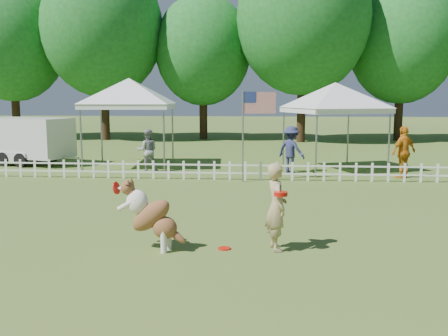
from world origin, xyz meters
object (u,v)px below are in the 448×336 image
object	(u,v)px
dog	(152,216)
spectator_b	(291,150)
cargo_trailer	(28,141)
flag_pole	(243,136)
handler	(276,207)
frisbee_on_turf	(224,248)
spectator_c	(404,152)
canopy_tent_left	(130,124)
canopy_tent_right	(334,128)
spectator_a	(148,150)

from	to	relation	value
dog	spectator_b	xyz separation A→B (m)	(2.87, 9.24, 0.21)
cargo_trailer	flag_pole	size ratio (longest dim) A/B	1.48
dog	flag_pole	size ratio (longest dim) A/B	0.43
handler	flag_pole	bearing A→B (deg)	-7.82
frisbee_on_turf	spectator_c	distance (m)	9.85
handler	cargo_trailer	distance (m)	14.25
flag_pole	spectator_b	xyz separation A→B (m)	(1.61, 2.06, -0.62)
dog	frisbee_on_turf	xyz separation A→B (m)	(1.25, 0.14, -0.60)
canopy_tent_left	canopy_tent_right	bearing A→B (deg)	-6.89
canopy_tent_left	flag_pole	size ratio (longest dim) A/B	1.14
frisbee_on_turf	flag_pole	bearing A→B (deg)	89.92
frisbee_on_turf	canopy_tent_left	bearing A→B (deg)	113.49
handler	dog	world-z (taller)	handler
flag_pole	cargo_trailer	bearing A→B (deg)	145.63
dog	flag_pole	bearing A→B (deg)	91.30
dog	spectator_c	distance (m)	10.65
canopy_tent_right	flag_pole	world-z (taller)	canopy_tent_right
dog	flag_pole	xyz separation A→B (m)	(1.26, 7.17, 0.83)
handler	frisbee_on_turf	xyz separation A→B (m)	(-0.90, -0.04, -0.75)
spectator_b	spectator_c	world-z (taller)	spectator_c
frisbee_on_turf	flag_pole	xyz separation A→B (m)	(0.01, 7.03, 1.43)
canopy_tent_left	spectator_c	world-z (taller)	canopy_tent_left
frisbee_on_turf	spectator_b	world-z (taller)	spectator_b
dog	spectator_b	world-z (taller)	spectator_b
canopy_tent_left	cargo_trailer	bearing A→B (deg)	170.09
handler	spectator_c	bearing A→B (deg)	-42.97
dog	spectator_a	xyz separation A→B (m)	(-2.22, 9.06, 0.15)
cargo_trailer	spectator_c	world-z (taller)	cargo_trailer
flag_pole	canopy_tent_right	bearing A→B (deg)	29.46
frisbee_on_turf	spectator_a	distance (m)	9.60
canopy_tent_left	flag_pole	distance (m)	5.44
spectator_a	spectator_c	world-z (taller)	spectator_c
handler	canopy_tent_left	xyz separation A→B (m)	(-5.32, 10.13, 0.88)
spectator_a	spectator_b	distance (m)	5.09
spectator_a	cargo_trailer	bearing A→B (deg)	-31.12
handler	canopy_tent_left	size ratio (longest dim) A/B	0.47
canopy_tent_left	flag_pole	xyz separation A→B (m)	(4.43, -3.14, -0.20)
canopy_tent_left	spectator_b	world-z (taller)	canopy_tent_left
dog	canopy_tent_right	world-z (taller)	canopy_tent_right
frisbee_on_turf	spectator_b	xyz separation A→B (m)	(1.62, 9.10, 0.81)
spectator_c	frisbee_on_turf	bearing A→B (deg)	24.02
spectator_b	flag_pole	bearing A→B (deg)	91.25
frisbee_on_turf	spectator_b	size ratio (longest dim) A/B	0.14
spectator_b	dog	bearing A→B (deg)	112.01
flag_pole	spectator_a	distance (m)	4.01
spectator_b	spectator_a	bearing A→B (deg)	41.27
frisbee_on_turf	canopy_tent_right	distance (m)	10.47
frisbee_on_turf	spectator_a	xyz separation A→B (m)	(-3.47, 8.92, 0.75)
cargo_trailer	spectator_a	xyz separation A→B (m)	(5.22, -1.66, -0.17)
spectator_a	spectator_c	distance (m)	8.75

